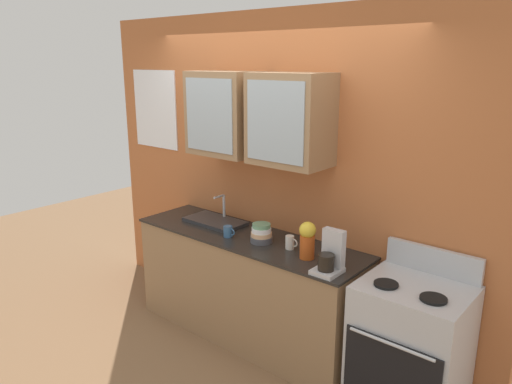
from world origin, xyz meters
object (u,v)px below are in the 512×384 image
at_px(vase, 307,239).
at_px(bowl_stack, 261,233).
at_px(cup_near_sink, 228,231).
at_px(coffee_maker, 330,257).
at_px(cup_near_bowls, 290,242).
at_px(sink_faucet, 215,221).
at_px(stove_range, 410,348).

bearing_deg(vase, bowl_stack, 175.16).
bearing_deg(cup_near_sink, bowl_stack, 17.35).
distance_m(vase, coffee_maker, 0.27).
bearing_deg(cup_near_sink, vase, 3.70).
bearing_deg(cup_near_bowls, bowl_stack, -174.40).
height_order(bowl_stack, coffee_maker, coffee_maker).
bearing_deg(cup_near_sink, cup_near_bowls, 11.78).
xyz_separation_m(vase, coffee_maker, (0.25, -0.09, -0.04)).
bearing_deg(sink_faucet, coffee_maker, -9.94).
distance_m(vase, cup_near_bowls, 0.23).
relative_size(sink_faucet, cup_near_bowls, 5.16).
xyz_separation_m(cup_near_bowls, coffee_maker, (0.45, -0.16, 0.06)).
distance_m(cup_near_sink, cup_near_bowls, 0.55).
relative_size(bowl_stack, vase, 0.64).
xyz_separation_m(bowl_stack, coffee_maker, (0.71, -0.13, 0.04)).
relative_size(sink_faucet, vase, 1.97).
bearing_deg(bowl_stack, coffee_maker, -10.70).
bearing_deg(coffee_maker, vase, 159.20).
xyz_separation_m(stove_range, vase, (-0.78, -0.06, 0.59)).
distance_m(bowl_stack, cup_near_sink, 0.29).
relative_size(bowl_stack, coffee_maker, 0.60).
relative_size(vase, cup_near_bowls, 2.62).
distance_m(sink_faucet, vase, 1.07).
relative_size(cup_near_sink, cup_near_bowls, 1.04).
bearing_deg(sink_faucet, cup_near_bowls, -4.68).
bearing_deg(cup_near_bowls, coffee_maker, -19.55).
xyz_separation_m(bowl_stack, cup_near_bowls, (0.26, 0.03, -0.02)).
xyz_separation_m(cup_near_sink, cup_near_bowls, (0.53, 0.11, 0.01)).
height_order(sink_faucet, cup_near_bowls, sink_faucet).
height_order(stove_range, sink_faucet, sink_faucet).
relative_size(cup_near_sink, coffee_maker, 0.38).
relative_size(stove_range, sink_faucet, 2.00).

